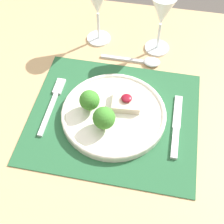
% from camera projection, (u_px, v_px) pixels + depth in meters
% --- Properties ---
extents(ground_plane, '(8.00, 8.00, 0.00)m').
position_uv_depth(ground_plane, '(113.00, 216.00, 1.43)').
color(ground_plane, '#4C4742').
extents(dining_table, '(1.27, 1.01, 0.77)m').
position_uv_depth(dining_table, '(114.00, 137.00, 0.89)').
color(dining_table, tan).
rests_on(dining_table, ground_plane).
extents(placemat, '(0.43, 0.37, 0.00)m').
position_uv_depth(placemat, '(114.00, 117.00, 0.81)').
color(placemat, '#235633').
rests_on(placemat, dining_table).
extents(dinner_plate, '(0.27, 0.27, 0.08)m').
position_uv_depth(dinner_plate, '(111.00, 113.00, 0.79)').
color(dinner_plate, silver).
rests_on(dinner_plate, placemat).
extents(fork, '(0.02, 0.19, 0.01)m').
position_uv_depth(fork, '(53.00, 101.00, 0.84)').
color(fork, silver).
rests_on(fork, placemat).
extents(knife, '(0.02, 0.19, 0.01)m').
position_uv_depth(knife, '(176.00, 130.00, 0.78)').
color(knife, silver).
rests_on(knife, placemat).
extents(spoon, '(0.18, 0.04, 0.01)m').
position_uv_depth(spoon, '(145.00, 61.00, 0.93)').
color(spoon, silver).
rests_on(spoon, dining_table).
extents(wine_glass_near, '(0.07, 0.07, 0.18)m').
position_uv_depth(wine_glass_near, '(162.00, 14.00, 0.87)').
color(wine_glass_near, white).
rests_on(wine_glass_near, dining_table).
extents(wine_glass_far, '(0.07, 0.07, 0.18)m').
position_uv_depth(wine_glass_far, '(97.00, 3.00, 0.89)').
color(wine_glass_far, white).
rests_on(wine_glass_far, dining_table).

